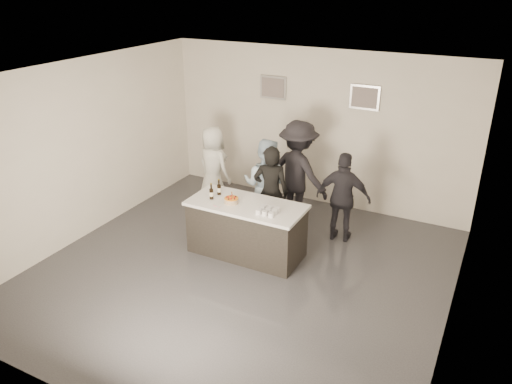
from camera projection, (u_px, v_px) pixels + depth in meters
floor at (241, 272)px, 7.70m from camera, size 6.00×6.00×0.00m
ceiling at (238, 76)px, 6.49m from camera, size 6.00×6.00×0.00m
wall_back at (316, 128)px, 9.53m from camera, size 6.00×0.04×3.00m
wall_front at (84, 292)px, 4.66m from camera, size 6.00×0.04×3.00m
wall_left at (83, 150)px, 8.35m from camera, size 0.04×6.00×3.00m
wall_right at (464, 228)px, 5.84m from camera, size 0.04×6.00×3.00m
picture_left at (273, 87)px, 9.60m from camera, size 0.54×0.04×0.44m
picture_right at (365, 97)px, 8.85m from camera, size 0.54×0.04×0.44m
bar_counter at (246, 229)px, 8.03m from camera, size 1.86×0.86×0.90m
cake at (231, 201)px, 7.86m from camera, size 0.23×0.23×0.08m
beer_bottle_a at (219, 187)px, 8.12m from camera, size 0.07×0.07×0.26m
beer_bottle_b at (211, 191)px, 7.96m from camera, size 0.07×0.07×0.26m
tumbler_cluster at (268, 210)px, 7.53m from camera, size 0.30×0.30×0.08m
candles at (218, 206)px, 7.77m from camera, size 0.24×0.08×0.01m
person_main_black at (271, 193)px, 8.42m from camera, size 0.68×0.54×1.65m
person_main_blue at (265, 185)px, 8.71m from camera, size 0.89×0.73×1.67m
person_guest_left at (213, 166)px, 9.66m from camera, size 0.89×0.72×1.58m
person_guest_right at (343, 198)px, 8.34m from camera, size 0.95×0.47×1.57m
person_guest_back at (298, 173)px, 8.91m from camera, size 1.38×1.03×1.90m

